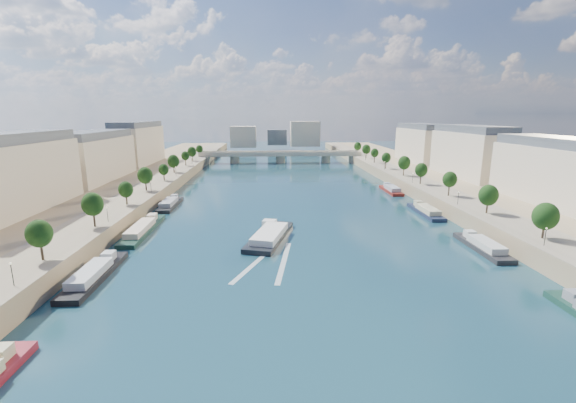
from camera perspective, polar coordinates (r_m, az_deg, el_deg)
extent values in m
plane|color=#0D2C39|center=(137.80, 0.76, -1.32)|extent=(700.00, 700.00, 0.00)
cube|color=#9E8460|center=(150.80, -27.69, -0.60)|extent=(44.00, 520.00, 5.00)
cube|color=#9E8460|center=(159.00, 27.63, 0.04)|extent=(44.00, 520.00, 5.00)
cube|color=gray|center=(144.63, -22.39, 0.43)|extent=(14.00, 520.00, 0.10)
cube|color=gray|center=(151.42, 22.84, 0.92)|extent=(14.00, 520.00, 0.10)
cylinder|color=#382B1E|center=(92.34, -33.04, -6.21)|extent=(0.50, 0.50, 3.82)
ellipsoid|color=black|center=(91.36, -33.32, -4.08)|extent=(4.80, 4.80, 5.52)
cylinder|color=#382B1E|center=(112.77, -27.09, -2.36)|extent=(0.50, 0.50, 3.82)
ellipsoid|color=black|center=(111.96, -27.28, -0.59)|extent=(4.80, 4.80, 5.52)
cylinder|color=#382B1E|center=(134.38, -23.03, 0.30)|extent=(0.50, 0.50, 3.82)
ellipsoid|color=black|center=(133.71, -23.16, 1.80)|extent=(4.80, 4.80, 5.52)
cylinder|color=#382B1E|center=(156.69, -20.11, 2.21)|extent=(0.50, 0.50, 3.82)
ellipsoid|color=black|center=(156.12, -20.21, 3.51)|extent=(4.80, 4.80, 5.52)
cylinder|color=#382B1E|center=(179.44, -17.91, 3.64)|extent=(0.50, 0.50, 3.82)
ellipsoid|color=black|center=(178.94, -17.99, 4.78)|extent=(4.80, 4.80, 5.52)
cylinder|color=#382B1E|center=(202.48, -16.21, 4.74)|extent=(0.50, 0.50, 3.82)
ellipsoid|color=black|center=(202.03, -16.28, 5.75)|extent=(4.80, 4.80, 5.52)
cylinder|color=#382B1E|center=(225.72, -14.86, 5.62)|extent=(0.50, 0.50, 3.82)
ellipsoid|color=black|center=(225.32, -14.91, 6.52)|extent=(4.80, 4.80, 5.52)
cylinder|color=#382B1E|center=(249.10, -13.75, 6.33)|extent=(0.50, 0.50, 3.82)
ellipsoid|color=black|center=(248.74, -13.79, 7.15)|extent=(4.80, 4.80, 5.52)
cylinder|color=#382B1E|center=(272.59, -12.83, 6.91)|extent=(0.50, 0.50, 3.82)
ellipsoid|color=black|center=(272.26, -12.87, 7.66)|extent=(4.80, 4.80, 5.52)
cylinder|color=#382B1E|center=(108.33, 33.31, -3.67)|extent=(0.50, 0.50, 3.82)
ellipsoid|color=black|center=(107.50, 33.55, -1.83)|extent=(4.80, 4.80, 5.52)
cylinder|color=#382B1E|center=(127.71, 27.07, -0.71)|extent=(0.50, 0.50, 3.82)
ellipsoid|color=black|center=(127.00, 27.24, 0.87)|extent=(4.80, 4.80, 5.52)
cylinder|color=#382B1E|center=(148.45, 22.53, 1.46)|extent=(0.50, 0.50, 3.82)
ellipsoid|color=black|center=(147.84, 22.65, 2.82)|extent=(4.80, 4.80, 5.52)
cylinder|color=#382B1E|center=(170.04, 19.12, 3.07)|extent=(0.50, 0.50, 3.82)
ellipsoid|color=black|center=(169.51, 19.21, 4.27)|extent=(4.80, 4.80, 5.52)
cylinder|color=#382B1E|center=(192.21, 16.47, 4.32)|extent=(0.50, 0.50, 3.82)
ellipsoid|color=black|center=(191.74, 16.54, 5.38)|extent=(4.80, 4.80, 5.52)
cylinder|color=#382B1E|center=(214.77, 14.38, 5.29)|extent=(0.50, 0.50, 3.82)
ellipsoid|color=black|center=(214.35, 14.43, 6.25)|extent=(4.80, 4.80, 5.52)
cylinder|color=#382B1E|center=(237.62, 12.67, 6.08)|extent=(0.50, 0.50, 3.82)
ellipsoid|color=black|center=(237.24, 12.72, 6.94)|extent=(4.80, 4.80, 5.52)
cylinder|color=#382B1E|center=(260.67, 11.27, 6.72)|extent=(0.50, 0.50, 3.82)
ellipsoid|color=black|center=(260.32, 11.30, 7.51)|extent=(4.80, 4.80, 5.52)
cylinder|color=#382B1E|center=(283.88, 10.09, 7.26)|extent=(0.50, 0.50, 3.82)
ellipsoid|color=black|center=(283.56, 10.12, 7.98)|extent=(4.80, 4.80, 5.52)
cylinder|color=black|center=(81.45, -35.67, -8.87)|extent=(0.14, 0.14, 4.00)
sphere|color=#FFE5B2|center=(80.78, -35.87, -7.47)|extent=(0.36, 0.36, 0.36)
cylinder|color=black|center=(115.31, -25.17, -1.81)|extent=(0.14, 0.14, 4.00)
sphere|color=#FFE5B2|center=(114.84, -25.27, -0.79)|extent=(0.36, 0.36, 0.36)
cylinder|color=black|center=(152.19, -19.64, 1.99)|extent=(0.14, 0.14, 4.00)
sphere|color=#FFE5B2|center=(151.83, -19.70, 2.76)|extent=(0.36, 0.36, 0.36)
cylinder|color=black|center=(190.33, -16.28, 4.28)|extent=(0.14, 0.14, 4.00)
sphere|color=#FFE5B2|center=(190.04, -16.32, 4.90)|extent=(0.36, 0.36, 0.36)
cylinder|color=black|center=(229.10, -14.04, 5.79)|extent=(0.14, 0.14, 4.00)
sphere|color=#FFE5B2|center=(228.87, -14.07, 6.31)|extent=(0.36, 0.36, 0.36)
cylinder|color=black|center=(103.01, 33.81, -4.45)|extent=(0.14, 0.14, 4.00)
sphere|color=#FFE5B2|center=(102.48, 33.95, -3.32)|extent=(0.36, 0.36, 0.36)
cylinder|color=black|center=(135.92, 23.89, 0.39)|extent=(0.14, 0.14, 4.00)
sphere|color=#FFE5B2|center=(135.52, 23.97, 1.26)|extent=(0.36, 0.36, 0.36)
cylinder|color=black|center=(171.87, 17.98, 3.28)|extent=(0.14, 0.14, 4.00)
sphere|color=#FFE5B2|center=(171.55, 18.02, 3.97)|extent=(0.36, 0.36, 0.36)
cylinder|color=black|center=(209.29, 14.12, 5.14)|extent=(0.14, 0.14, 4.00)
sphere|color=#FFE5B2|center=(209.03, 14.15, 5.71)|extent=(0.36, 0.36, 0.36)
cylinder|color=black|center=(247.52, 11.44, 6.42)|extent=(0.14, 0.14, 4.00)
sphere|color=#FFE5B2|center=(247.30, 11.46, 6.90)|extent=(0.36, 0.36, 0.36)
cube|color=beige|center=(140.29, -35.89, 2.73)|extent=(16.00, 52.00, 20.00)
cube|color=#474C54|center=(139.21, -36.52, 7.42)|extent=(14.72, 50.44, 3.20)
cube|color=beige|center=(191.15, -26.62, 5.89)|extent=(16.00, 52.00, 20.00)
cube|color=#474C54|center=(190.35, -26.97, 9.34)|extent=(14.72, 50.44, 3.20)
cube|color=beige|center=(245.19, -21.29, 7.62)|extent=(16.00, 52.00, 20.00)
cube|color=#474C54|center=(244.57, -21.51, 10.32)|extent=(14.72, 50.44, 3.20)
cube|color=beige|center=(150.61, 35.64, 3.30)|extent=(16.00, 52.00, 20.00)
cube|color=#474C54|center=(149.60, 36.22, 7.67)|extent=(14.72, 50.44, 3.20)
cube|color=beige|center=(198.84, 25.33, 6.23)|extent=(16.00, 52.00, 20.00)
cube|color=#474C54|center=(198.08, 25.66, 9.56)|extent=(14.72, 50.44, 3.20)
cube|color=beige|center=(251.23, 19.13, 7.90)|extent=(16.00, 52.00, 20.00)
cube|color=#474C54|center=(250.63, 19.32, 10.53)|extent=(14.72, 50.44, 3.20)
cube|color=beige|center=(344.52, -6.61, 9.51)|extent=(22.00, 18.00, 18.00)
cube|color=beige|center=(355.36, 2.50, 10.01)|extent=(26.00, 20.00, 22.00)
cube|color=#474C54|center=(369.05, -1.65, 9.50)|extent=(18.00, 16.00, 14.00)
cube|color=#C1B79E|center=(270.91, -1.13, 7.04)|extent=(112.00, 11.00, 2.20)
cube|color=#C1B79E|center=(265.79, -1.09, 7.25)|extent=(112.00, 0.80, 0.90)
cube|color=#C1B79E|center=(275.73, -1.16, 7.46)|extent=(112.00, 0.80, 0.90)
cylinder|color=#C1B79E|center=(272.16, -7.91, 6.16)|extent=(6.40, 6.40, 5.00)
cylinder|color=#C1B79E|center=(271.31, -1.12, 6.26)|extent=(6.40, 6.40, 5.00)
cylinder|color=#C1B79E|center=(274.22, 5.61, 6.27)|extent=(6.40, 6.40, 5.00)
cube|color=#C1B79E|center=(274.58, -12.10, 6.06)|extent=(6.00, 12.00, 5.00)
cube|color=#C1B79E|center=(277.91, 9.72, 6.24)|extent=(6.00, 12.00, 5.00)
cube|color=black|center=(107.04, -2.73, -5.34)|extent=(14.41, 27.76, 1.91)
cube|color=white|center=(104.45, -2.73, -4.77)|extent=(10.62, 18.39, 1.72)
cube|color=white|center=(114.14, -2.76, -3.20)|extent=(4.52, 4.10, 1.80)
cube|color=silver|center=(91.22, -4.70, -8.90)|extent=(10.98, 24.51, 0.04)
cube|color=silver|center=(91.23, -0.63, -8.86)|extent=(4.95, 25.90, 0.04)
cube|color=beige|center=(68.44, -36.86, -17.51)|extent=(2.50, 2.50, 1.80)
cube|color=black|center=(92.07, -26.65, -9.90)|extent=(5.00, 24.98, 1.80)
cube|color=silver|center=(89.78, -27.27, -9.37)|extent=(4.10, 13.74, 1.60)
cube|color=silver|center=(97.87, -25.03, -7.29)|extent=(2.50, 3.00, 1.80)
cube|color=#15362A|center=(120.52, -20.64, -4.11)|extent=(5.00, 30.51, 1.80)
cube|color=beige|center=(117.83, -21.06, -3.66)|extent=(4.10, 16.78, 1.60)
cube|color=beige|center=(128.46, -19.50, -2.16)|extent=(2.50, 3.66, 1.80)
cube|color=black|center=(150.44, -17.03, -0.56)|extent=(5.00, 22.90, 1.80)
cube|color=#9999A1|center=(148.34, -17.24, -0.08)|extent=(4.10, 12.60, 1.60)
cube|color=#9999A1|center=(156.57, -16.48, 0.67)|extent=(2.50, 2.75, 1.80)
cube|color=gray|center=(87.12, 36.71, -11.16)|extent=(2.50, 2.54, 1.80)
cube|color=#27272A|center=(110.49, 26.80, -6.21)|extent=(5.00, 21.42, 1.80)
cube|color=silver|center=(108.58, 27.33, -5.64)|extent=(4.10, 11.78, 1.60)
cube|color=silver|center=(115.28, 25.34, -4.36)|extent=(2.50, 2.57, 1.80)
cube|color=#1B243C|center=(141.49, 19.68, -1.58)|extent=(5.00, 22.75, 1.80)
cube|color=beige|center=(139.47, 20.02, -1.09)|extent=(4.10, 12.51, 1.60)
cube|color=beige|center=(147.22, 18.73, -0.25)|extent=(2.50, 2.73, 1.80)
cube|color=maroon|center=(176.33, 15.01, 1.49)|extent=(5.00, 20.56, 1.80)
cube|color=#A9ACB5|center=(174.48, 15.20, 1.93)|extent=(4.10, 11.31, 1.60)
cube|color=#A9ACB5|center=(181.77, 14.45, 2.43)|extent=(2.50, 2.47, 1.80)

